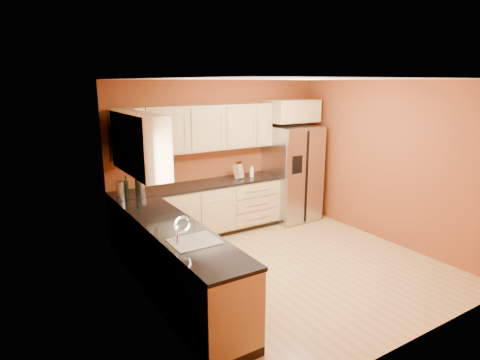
{
  "coord_description": "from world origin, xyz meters",
  "views": [
    {
      "loc": [
        -3.37,
        -4.12,
        2.57
      ],
      "look_at": [
        -0.25,
        0.9,
        1.12
      ],
      "focal_mm": 30.0,
      "sensor_mm": 36.0,
      "label": 1
    }
  ],
  "objects_px": {
    "wine_bottle_a": "(126,185)",
    "soap_dispenser": "(252,171)",
    "refrigerator": "(292,173)",
    "canister_left": "(142,188)",
    "knife_block": "(238,171)"
  },
  "relations": [
    {
      "from": "wine_bottle_a",
      "to": "soap_dispenser",
      "type": "distance_m",
      "value": 2.24
    },
    {
      "from": "canister_left",
      "to": "wine_bottle_a",
      "type": "xyz_separation_m",
      "value": [
        -0.23,
        0.04,
        0.06
      ]
    },
    {
      "from": "refrigerator",
      "to": "wine_bottle_a",
      "type": "height_order",
      "value": "refrigerator"
    },
    {
      "from": "wine_bottle_a",
      "to": "soap_dispenser",
      "type": "xyz_separation_m",
      "value": [
        2.24,
        -0.01,
        -0.05
      ]
    },
    {
      "from": "refrigerator",
      "to": "wine_bottle_a",
      "type": "xyz_separation_m",
      "value": [
        -3.12,
        0.06,
        0.18
      ]
    },
    {
      "from": "wine_bottle_a",
      "to": "refrigerator",
      "type": "bearing_deg",
      "value": -1.09
    },
    {
      "from": "canister_left",
      "to": "wine_bottle_a",
      "type": "relative_size",
      "value": 0.59
    },
    {
      "from": "refrigerator",
      "to": "canister_left",
      "type": "bearing_deg",
      "value": 179.68
    },
    {
      "from": "refrigerator",
      "to": "knife_block",
      "type": "xyz_separation_m",
      "value": [
        -1.13,
        0.09,
        0.15
      ]
    },
    {
      "from": "wine_bottle_a",
      "to": "soap_dispenser",
      "type": "height_order",
      "value": "wine_bottle_a"
    },
    {
      "from": "wine_bottle_a",
      "to": "soap_dispenser",
      "type": "relative_size",
      "value": 1.5
    },
    {
      "from": "refrigerator",
      "to": "canister_left",
      "type": "height_order",
      "value": "refrigerator"
    },
    {
      "from": "canister_left",
      "to": "wine_bottle_a",
      "type": "bearing_deg",
      "value": 169.31
    },
    {
      "from": "refrigerator",
      "to": "wine_bottle_a",
      "type": "relative_size",
      "value": 6.01
    },
    {
      "from": "canister_left",
      "to": "soap_dispenser",
      "type": "bearing_deg",
      "value": 1.02
    }
  ]
}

